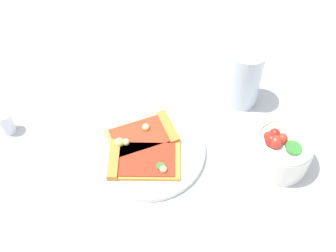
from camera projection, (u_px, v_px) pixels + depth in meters
The scene contains 7 objects.
ground_plane at pixel (151, 145), 0.88m from camera, with size 2.40×2.40×0.00m, color silver.
plate at pixel (146, 150), 0.86m from camera, with size 0.23×0.23×0.01m, color white.
pizza_slice_near at pixel (140, 160), 0.83m from camera, with size 0.16×0.13×0.02m.
pizza_slice_far at pixel (144, 135), 0.87m from camera, with size 0.16×0.15×0.03m.
salad_bowl at pixel (281, 151), 0.82m from camera, with size 0.11×0.11×0.09m.
soda_glass at pixel (244, 78), 0.90m from camera, with size 0.07×0.07×0.14m.
pepper_shaker at pixel (5, 121), 0.87m from camera, with size 0.03×0.03×0.07m.
Camera 1 is at (0.20, -0.47, 0.71)m, focal length 45.62 mm.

